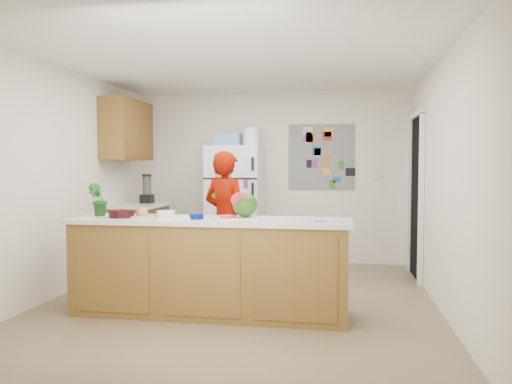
% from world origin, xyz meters
% --- Properties ---
extents(floor, '(4.00, 4.50, 0.02)m').
position_xyz_m(floor, '(0.00, 0.00, -0.01)').
color(floor, brown).
rests_on(floor, ground).
extents(wall_back, '(4.00, 0.02, 2.50)m').
position_xyz_m(wall_back, '(0.00, 2.26, 1.25)').
color(wall_back, beige).
rests_on(wall_back, ground).
extents(wall_left, '(0.02, 4.50, 2.50)m').
position_xyz_m(wall_left, '(-2.01, 0.00, 1.25)').
color(wall_left, beige).
rests_on(wall_left, ground).
extents(wall_right, '(0.02, 4.50, 2.50)m').
position_xyz_m(wall_right, '(2.01, 0.00, 1.25)').
color(wall_right, beige).
rests_on(wall_right, ground).
extents(ceiling, '(4.00, 4.50, 0.02)m').
position_xyz_m(ceiling, '(0.00, 0.00, 2.51)').
color(ceiling, white).
rests_on(ceiling, wall_back).
extents(doorway, '(0.03, 0.85, 2.04)m').
position_xyz_m(doorway, '(1.99, 1.45, 1.02)').
color(doorway, black).
rests_on(doorway, ground).
extents(peninsula_base, '(2.60, 0.62, 0.88)m').
position_xyz_m(peninsula_base, '(-0.20, -0.50, 0.44)').
color(peninsula_base, brown).
rests_on(peninsula_base, floor).
extents(peninsula_top, '(2.68, 0.70, 0.04)m').
position_xyz_m(peninsula_top, '(-0.20, -0.50, 0.90)').
color(peninsula_top, silver).
rests_on(peninsula_top, peninsula_base).
extents(side_counter_base, '(0.60, 0.80, 0.86)m').
position_xyz_m(side_counter_base, '(-1.69, 1.35, 0.43)').
color(side_counter_base, brown).
rests_on(side_counter_base, floor).
extents(side_counter_top, '(0.64, 0.84, 0.04)m').
position_xyz_m(side_counter_top, '(-1.69, 1.35, 0.88)').
color(side_counter_top, silver).
rests_on(side_counter_top, side_counter_base).
extents(upper_cabinets, '(0.35, 1.00, 0.80)m').
position_xyz_m(upper_cabinets, '(-1.82, 1.30, 1.90)').
color(upper_cabinets, brown).
rests_on(upper_cabinets, wall_left).
extents(refrigerator, '(0.75, 0.70, 1.70)m').
position_xyz_m(refrigerator, '(-0.45, 1.88, 0.85)').
color(refrigerator, silver).
rests_on(refrigerator, floor).
extents(fridge_top_bin, '(0.35, 0.28, 0.18)m').
position_xyz_m(fridge_top_bin, '(-0.55, 1.88, 1.79)').
color(fridge_top_bin, '#5999B2').
rests_on(fridge_top_bin, refrigerator).
extents(photo_collage, '(0.95, 0.01, 0.95)m').
position_xyz_m(photo_collage, '(0.75, 2.24, 1.55)').
color(photo_collage, slate).
rests_on(photo_collage, wall_back).
extents(person, '(0.68, 0.57, 1.59)m').
position_xyz_m(person, '(-0.29, 0.57, 0.80)').
color(person, '#770C00').
rests_on(person, floor).
extents(blender_appliance, '(0.12, 0.12, 0.38)m').
position_xyz_m(blender_appliance, '(-1.64, 1.53, 1.09)').
color(blender_appliance, black).
rests_on(blender_appliance, side_counter_top).
extents(cutting_board, '(0.41, 0.34, 0.01)m').
position_xyz_m(cutting_board, '(0.07, -0.44, 0.93)').
color(cutting_board, white).
rests_on(cutting_board, peninsula_top).
extents(watermelon, '(0.24, 0.24, 0.24)m').
position_xyz_m(watermelon, '(0.13, -0.42, 1.05)').
color(watermelon, '#204E15').
rests_on(watermelon, cutting_board).
extents(watermelon_slice, '(0.15, 0.15, 0.02)m').
position_xyz_m(watermelon_slice, '(-0.02, -0.49, 0.94)').
color(watermelon_slice, red).
rests_on(watermelon_slice, cutting_board).
extents(cherry_bowl, '(0.27, 0.27, 0.07)m').
position_xyz_m(cherry_bowl, '(-1.07, -0.54, 0.96)').
color(cherry_bowl, black).
rests_on(cherry_bowl, peninsula_top).
extents(white_bowl, '(0.18, 0.18, 0.06)m').
position_xyz_m(white_bowl, '(-0.66, -0.42, 0.95)').
color(white_bowl, white).
rests_on(white_bowl, peninsula_top).
extents(cobalt_bowl, '(0.17, 0.17, 0.05)m').
position_xyz_m(cobalt_bowl, '(-0.31, -0.56, 0.95)').
color(cobalt_bowl, '#000C63').
rests_on(cobalt_bowl, peninsula_top).
extents(plate, '(0.35, 0.35, 0.02)m').
position_xyz_m(plate, '(-0.89, -0.47, 0.93)').
color(plate, beige).
rests_on(plate, peninsula_top).
extents(paper_towel, '(0.22, 0.21, 0.02)m').
position_xyz_m(paper_towel, '(-0.43, -0.53, 0.93)').
color(paper_towel, silver).
rests_on(paper_towel, peninsula_top).
extents(keys, '(0.11, 0.07, 0.01)m').
position_xyz_m(keys, '(0.86, -0.62, 0.93)').
color(keys, gray).
rests_on(keys, peninsula_top).
extents(potted_plant, '(0.23, 0.22, 0.33)m').
position_xyz_m(potted_plant, '(-1.36, -0.45, 1.09)').
color(potted_plant, '#0B3E0B').
rests_on(potted_plant, peninsula_top).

